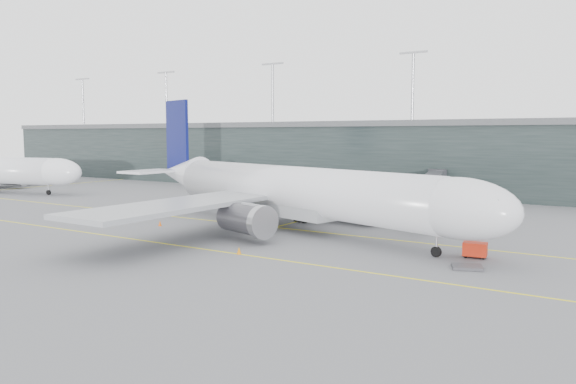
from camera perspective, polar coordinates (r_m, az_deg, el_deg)
The scene contains 17 objects.
ground at distance 81.06m, azimuth -2.77°, elevation -2.90°, with size 320.00×320.00×0.00m, color slate.
taxiline_a at distance 77.86m, azimuth -4.46°, elevation -3.27°, with size 160.00×0.25×0.02m, color yellow.
taxiline_b at distance 65.93m, azimuth -12.82°, elevation -5.07°, with size 160.00×0.25×0.02m, color yellow.
taxiline_lead_main at distance 95.71m, azimuth 6.59°, elevation -1.58°, with size 0.25×60.00×0.02m, color yellow.
taxiline_lead_adj at distance 148.71m, azimuth -22.42°, elevation 0.67°, with size 0.25×60.00×0.02m, color yellow.
terminal at distance 131.97m, azimuth 11.83°, elevation 3.69°, with size 240.00×36.00×29.00m.
main_aircraft at distance 72.82m, azimuth 0.38°, elevation 0.12°, with size 62.97×57.92×18.01m.
jet_bridge at distance 91.60m, azimuth 15.22°, elevation 0.64°, with size 11.90×43.32×5.78m.
gse_cart at distance 59.68m, azimuth 18.46°, elevation -5.53°, with size 2.44×1.71×1.56m.
baggage_dolly at distance 54.81m, azimuth 17.74°, elevation -7.27°, with size 2.72×2.18×0.27m, color #36363B.
uld_a at distance 91.81m, azimuth -1.49°, elevation -1.31°, with size 1.92×1.57×1.69m.
uld_b at distance 92.43m, azimuth -0.68°, elevation -1.23°, with size 2.04×1.69×1.75m.
uld_c at distance 89.80m, azimuth 2.28°, elevation -1.40°, with size 2.22×1.84×1.90m.
cone_nose at distance 60.93m, azimuth 18.44°, elevation -5.82°, with size 0.41×0.41×0.66m, color orange.
cone_wing_stbd at distance 58.56m, azimuth -5.00°, elevation -5.94°, with size 0.49×0.49×0.78m, color orange.
cone_wing_port at distance 85.78m, azimuth 6.22°, elevation -2.20°, with size 0.45×0.45×0.71m, color #E83B0C.
cone_tail at distance 77.98m, azimuth -12.88°, elevation -3.12°, with size 0.47×0.47×0.74m, color #F15B0D.
Camera 1 is at (45.97, -65.62, 12.36)m, focal length 35.00 mm.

